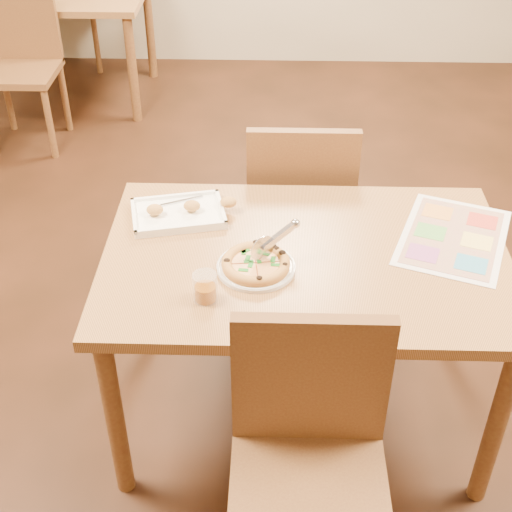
{
  "coord_description": "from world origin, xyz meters",
  "views": [
    {
      "loc": [
        -0.11,
        -1.83,
        2.07
      ],
      "look_at": [
        -0.16,
        -0.08,
        0.77
      ],
      "focal_mm": 50.0,
      "sensor_mm": 36.0,
      "label": 1
    }
  ],
  "objects_px": {
    "plate": "(256,267)",
    "pizza": "(256,264)",
    "dining_table": "(305,275)",
    "glass_tumbler": "(205,289)",
    "bg_table": "(47,4)",
    "bg_chair_near": "(21,47)",
    "appetizer_tray": "(181,213)",
    "pizza_cutter": "(273,240)",
    "menu": "(453,237)",
    "chair_far": "(300,196)",
    "chair_near": "(310,436)"
  },
  "relations": [
    {
      "from": "plate",
      "to": "glass_tumbler",
      "type": "height_order",
      "value": "glass_tumbler"
    },
    {
      "from": "menu",
      "to": "appetizer_tray",
      "type": "bearing_deg",
      "value": 173.84
    },
    {
      "from": "pizza",
      "to": "appetizer_tray",
      "type": "relative_size",
      "value": 0.57
    },
    {
      "from": "chair_near",
      "to": "bg_chair_near",
      "type": "height_order",
      "value": "same"
    },
    {
      "from": "appetizer_tray",
      "to": "pizza_cutter",
      "type": "bearing_deg",
      "value": -38.43
    },
    {
      "from": "pizza_cutter",
      "to": "menu",
      "type": "xyz_separation_m",
      "value": [
        0.59,
        0.15,
        -0.08
      ]
    },
    {
      "from": "plate",
      "to": "dining_table",
      "type": "bearing_deg",
      "value": 27.34
    },
    {
      "from": "pizza",
      "to": "appetizer_tray",
      "type": "distance_m",
      "value": 0.39
    },
    {
      "from": "chair_far",
      "to": "bg_table",
      "type": "relative_size",
      "value": 0.36
    },
    {
      "from": "bg_table",
      "to": "plate",
      "type": "xyz_separation_m",
      "value": [
        1.44,
        -2.88,
        0.09
      ]
    },
    {
      "from": "bg_table",
      "to": "bg_chair_near",
      "type": "relative_size",
      "value": 2.77
    },
    {
      "from": "plate",
      "to": "appetizer_tray",
      "type": "xyz_separation_m",
      "value": [
        -0.27,
        0.29,
        0.01
      ]
    },
    {
      "from": "bg_table",
      "to": "glass_tumbler",
      "type": "bearing_deg",
      "value": -66.8
    },
    {
      "from": "chair_near",
      "to": "bg_table",
      "type": "distance_m",
      "value": 3.76
    },
    {
      "from": "bg_table",
      "to": "glass_tumbler",
      "type": "height_order",
      "value": "glass_tumbler"
    },
    {
      "from": "chair_near",
      "to": "bg_chair_near",
      "type": "relative_size",
      "value": 1.0
    },
    {
      "from": "pizza",
      "to": "dining_table",
      "type": "bearing_deg",
      "value": 28.69
    },
    {
      "from": "bg_table",
      "to": "pizza_cutter",
      "type": "bearing_deg",
      "value": -62.3
    },
    {
      "from": "chair_far",
      "to": "appetizer_tray",
      "type": "xyz_separation_m",
      "value": [
        -0.42,
        -0.4,
        0.17
      ]
    },
    {
      "from": "plate",
      "to": "chair_near",
      "type": "bearing_deg",
      "value": -73.16
    },
    {
      "from": "chair_near",
      "to": "plate",
      "type": "relative_size",
      "value": 1.92
    },
    {
      "from": "dining_table",
      "to": "appetizer_tray",
      "type": "bearing_deg",
      "value": 154.16
    },
    {
      "from": "chair_near",
      "to": "glass_tumbler",
      "type": "bearing_deg",
      "value": 129.1
    },
    {
      "from": "glass_tumbler",
      "to": "bg_table",
      "type": "bearing_deg",
      "value": 113.2
    },
    {
      "from": "dining_table",
      "to": "chair_near",
      "type": "height_order",
      "value": "chair_near"
    },
    {
      "from": "pizza",
      "to": "pizza_cutter",
      "type": "height_order",
      "value": "pizza_cutter"
    },
    {
      "from": "bg_chair_near",
      "to": "glass_tumbler",
      "type": "height_order",
      "value": "bg_chair_near"
    },
    {
      "from": "plate",
      "to": "pizza",
      "type": "distance_m",
      "value": 0.02
    },
    {
      "from": "chair_far",
      "to": "menu",
      "type": "distance_m",
      "value": 0.71
    },
    {
      "from": "plate",
      "to": "appetizer_tray",
      "type": "height_order",
      "value": "appetizer_tray"
    },
    {
      "from": "dining_table",
      "to": "pizza_cutter",
      "type": "relative_size",
      "value": 9.13
    },
    {
      "from": "menu",
      "to": "pizza",
      "type": "bearing_deg",
      "value": -163.37
    },
    {
      "from": "bg_chair_near",
      "to": "plate",
      "type": "height_order",
      "value": "bg_chair_near"
    },
    {
      "from": "chair_near",
      "to": "pizza_cutter",
      "type": "relative_size",
      "value": 3.3
    },
    {
      "from": "bg_table",
      "to": "pizza",
      "type": "xyz_separation_m",
      "value": [
        1.44,
        -2.89,
        0.11
      ]
    },
    {
      "from": "dining_table",
      "to": "glass_tumbler",
      "type": "bearing_deg",
      "value": -142.4
    },
    {
      "from": "plate",
      "to": "bg_table",
      "type": "bearing_deg",
      "value": 116.59
    },
    {
      "from": "plate",
      "to": "glass_tumbler",
      "type": "distance_m",
      "value": 0.21
    },
    {
      "from": "dining_table",
      "to": "glass_tumbler",
      "type": "xyz_separation_m",
      "value": [
        -0.3,
        -0.23,
        0.12
      ]
    },
    {
      "from": "menu",
      "to": "chair_far",
      "type": "bearing_deg",
      "value": 134.57
    },
    {
      "from": "dining_table",
      "to": "appetizer_tray",
      "type": "xyz_separation_m",
      "value": [
        -0.42,
        0.2,
        0.1
      ]
    },
    {
      "from": "bg_chair_near",
      "to": "pizza",
      "type": "relative_size",
      "value": 2.2
    },
    {
      "from": "plate",
      "to": "pizza",
      "type": "relative_size",
      "value": 1.14
    },
    {
      "from": "dining_table",
      "to": "pizza",
      "type": "relative_size",
      "value": 6.09
    },
    {
      "from": "chair_near",
      "to": "menu",
      "type": "bearing_deg",
      "value": 55.44
    },
    {
      "from": "bg_table",
      "to": "pizza_cutter",
      "type": "relative_size",
      "value": 9.13
    },
    {
      "from": "bg_table",
      "to": "glass_tumbler",
      "type": "distance_m",
      "value": 3.3
    },
    {
      "from": "chair_near",
      "to": "bg_table",
      "type": "relative_size",
      "value": 0.36
    },
    {
      "from": "appetizer_tray",
      "to": "menu",
      "type": "bearing_deg",
      "value": -6.16
    },
    {
      "from": "dining_table",
      "to": "bg_table",
      "type": "bearing_deg",
      "value": 119.74
    }
  ]
}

